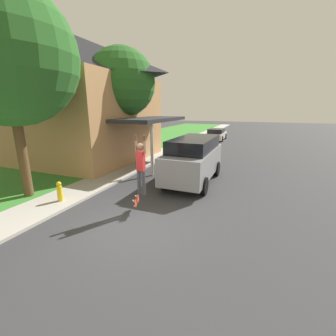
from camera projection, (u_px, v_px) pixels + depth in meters
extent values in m
plane|color=#333335|center=(131.00, 225.00, 7.01)|extent=(120.00, 120.00, 0.00)
cube|color=#387F2D|center=(75.00, 161.00, 15.28)|extent=(10.00, 80.00, 0.08)
cube|color=#ADA89E|center=(131.00, 167.00, 13.68)|extent=(1.80, 80.00, 0.10)
cube|color=tan|center=(81.00, 119.00, 15.71)|extent=(8.67, 8.27, 5.39)
pyramid|color=#28282D|center=(74.00, 57.00, 14.68)|extent=(9.47, 9.07, 2.66)
cube|color=#28282D|center=(150.00, 119.00, 13.72)|extent=(2.60, 5.79, 0.20)
cylinder|color=silver|center=(152.00, 149.00, 11.84)|extent=(0.16, 0.16, 2.70)
cylinder|color=brown|center=(21.00, 148.00, 8.70)|extent=(0.36, 0.36, 3.89)
sphere|color=#286023|center=(5.00, 55.00, 7.85)|extent=(4.95, 4.95, 4.95)
cylinder|color=brown|center=(124.00, 133.00, 14.30)|extent=(0.36, 0.36, 3.84)
sphere|color=#286023|center=(122.00, 82.00, 13.52)|extent=(4.07, 4.07, 4.07)
cube|color=gray|center=(193.00, 163.00, 10.91)|extent=(1.87, 4.81, 1.21)
cube|color=black|center=(195.00, 144.00, 10.79)|extent=(1.72, 3.75, 0.59)
cylinder|color=black|center=(185.00, 166.00, 12.73)|extent=(0.24, 0.76, 0.76)
cylinder|color=black|center=(217.00, 169.00, 12.08)|extent=(0.24, 0.76, 0.76)
cylinder|color=black|center=(165.00, 181.00, 10.06)|extent=(0.24, 0.76, 0.76)
cylinder|color=black|center=(204.00, 186.00, 9.41)|extent=(0.24, 0.76, 0.76)
cube|color=silver|center=(216.00, 136.00, 25.95)|extent=(1.84, 4.38, 0.61)
cube|color=black|center=(216.00, 131.00, 25.71)|extent=(1.62, 2.28, 0.50)
cylinder|color=black|center=(211.00, 136.00, 27.49)|extent=(0.20, 0.62, 0.62)
cylinder|color=black|center=(225.00, 136.00, 26.84)|extent=(0.20, 0.62, 0.62)
cylinder|color=black|center=(206.00, 138.00, 25.14)|extent=(0.20, 0.62, 0.62)
cylinder|color=black|center=(222.00, 139.00, 24.49)|extent=(0.20, 0.62, 0.62)
cylinder|color=#38383D|center=(139.00, 182.00, 7.79)|extent=(0.13, 0.13, 0.86)
cylinder|color=#38383D|center=(144.00, 183.00, 7.73)|extent=(0.13, 0.13, 0.86)
cube|color=#B22323|center=(141.00, 161.00, 7.56)|extent=(0.25, 0.20, 0.66)
sphere|color=brown|center=(140.00, 147.00, 7.44)|extent=(0.24, 0.24, 0.24)
cylinder|color=brown|center=(136.00, 144.00, 7.47)|extent=(0.09, 0.09, 0.59)
cylinder|color=brown|center=(144.00, 144.00, 7.36)|extent=(0.09, 0.09, 0.59)
cube|color=#B73D23|center=(137.00, 201.00, 7.77)|extent=(0.34, 0.75, 0.26)
cylinder|color=silver|center=(136.00, 196.00, 8.00)|extent=(0.03, 0.06, 0.06)
cylinder|color=silver|center=(137.00, 201.00, 8.04)|extent=(0.03, 0.06, 0.06)
cylinder|color=silver|center=(133.00, 201.00, 7.51)|extent=(0.03, 0.06, 0.06)
cylinder|color=silver|center=(134.00, 206.00, 7.55)|extent=(0.03, 0.06, 0.06)
cylinder|color=gold|center=(60.00, 193.00, 8.54)|extent=(0.20, 0.20, 0.59)
sphere|color=gold|center=(59.00, 184.00, 8.44)|extent=(0.18, 0.18, 0.18)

